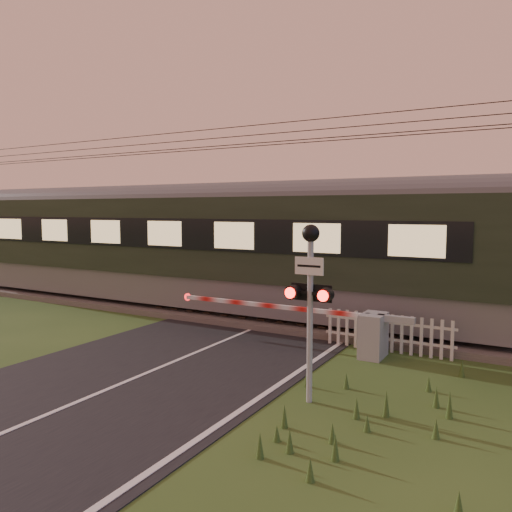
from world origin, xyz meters
The scene contains 7 objects.
ground centered at (0.00, 0.00, 0.00)m, with size 160.00×160.00×0.00m, color #2D471B.
road centered at (0.02, -0.23, 0.01)m, with size 6.00×140.00×0.03m.
track_bed centered at (0.00, 6.50, 0.07)m, with size 140.00×3.40×0.39m.
overhead_wires centered at (0.00, 6.50, 5.72)m, with size 120.00×0.62×0.62m.
boom_gate centered at (3.51, 3.99, 0.59)m, with size 6.47×0.80×1.07m.
crossing_signal centered at (3.60, 0.72, 2.21)m, with size 0.82×0.35×3.21m.
picket_fence centered at (3.99, 4.60, 0.47)m, with size 3.20×0.08×0.93m.
Camera 1 is at (7.05, -7.35, 3.46)m, focal length 35.00 mm.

